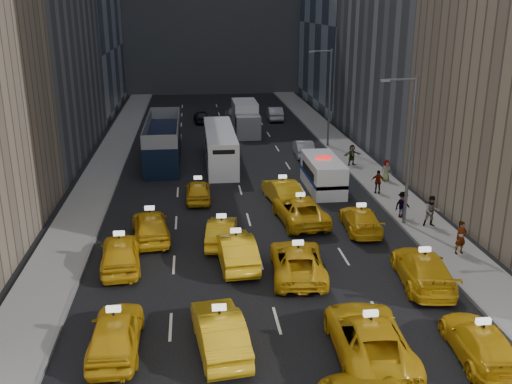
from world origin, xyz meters
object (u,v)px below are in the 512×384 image
city_bus (220,147)px  box_truck (246,118)px  double_decker (163,141)px  nypd_van (323,174)px  pedestrian_0 (461,238)px

city_bus → box_truck: (3.26, 11.43, 0.14)m
box_truck → double_decker: bearing=-125.4°
city_bus → box_truck: 11.89m
double_decker → city_bus: double_decker is taller
nypd_van → pedestrian_0: bearing=-75.5°
city_bus → box_truck: bearing=72.8°
double_decker → box_truck: size_ratio=1.69×
nypd_van → city_bus: (-7.00, 7.96, 0.32)m
double_decker → city_bus: 4.97m
double_decker → pedestrian_0: size_ratio=6.60×
box_truck → pedestrian_0: 32.61m
nypd_van → box_truck: size_ratio=0.84×
nypd_van → pedestrian_0: 12.99m
city_bus → box_truck: size_ratio=1.59×
city_bus → box_truck: box_truck is taller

